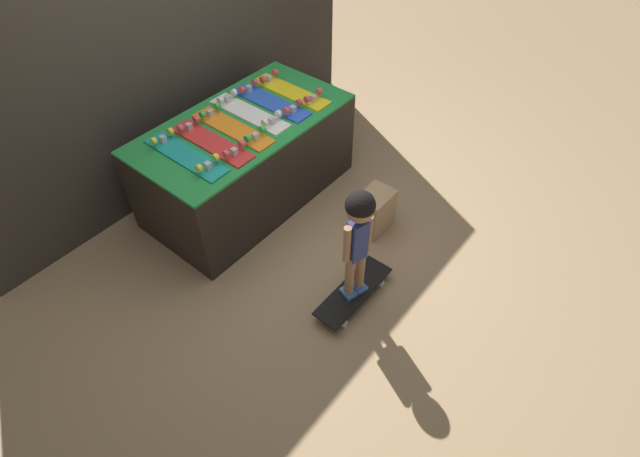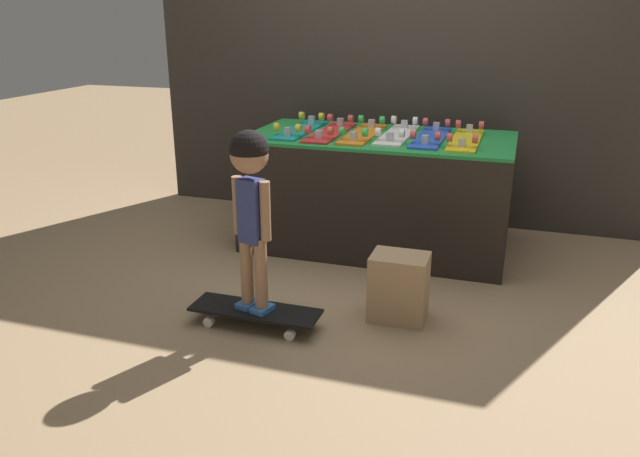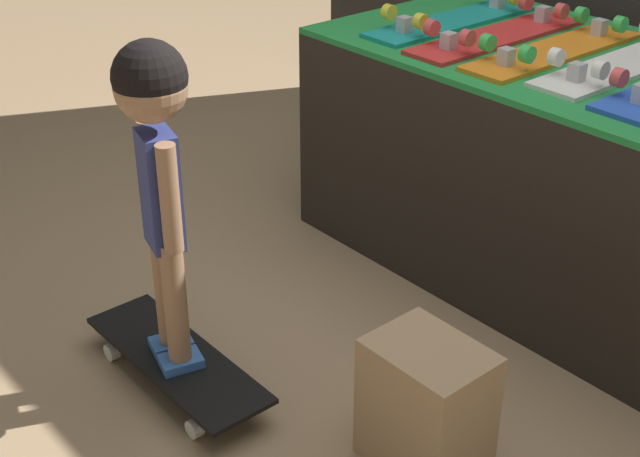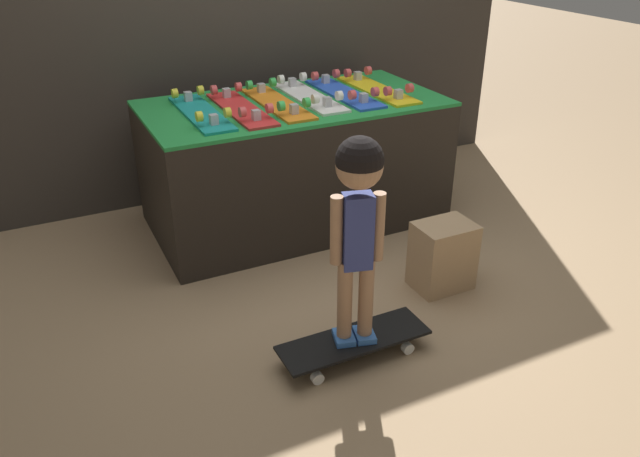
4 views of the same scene
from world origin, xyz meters
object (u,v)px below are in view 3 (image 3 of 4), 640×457
Objects in this scene: skateboard_teal_on_rack at (452,18)px; child at (156,148)px; skateboard_white_on_rack at (623,62)px; storage_box at (426,407)px; skateboard_red_on_rack at (497,33)px; skateboard_on_floor at (177,361)px; skateboard_orange_on_rack at (554,48)px.

child is at bearing -80.40° from skateboard_teal_on_rack.
skateboard_white_on_rack is 0.79× the size of child.
child reaches higher than storage_box.
skateboard_red_on_rack is 1.00× the size of skateboard_white_on_rack.
skateboard_teal_on_rack is 1.51m from skateboard_on_floor.
storage_box is at bearing -55.88° from skateboard_red_on_rack.
skateboard_teal_on_rack is at bearing 173.58° from skateboard_red_on_rack.
skateboard_teal_on_rack is 2.05× the size of storage_box.
storage_box is (0.68, -1.00, -0.59)m from skateboard_red_on_rack.
skateboard_red_on_rack is 1.30m from child.
skateboard_on_floor is 0.74m from storage_box.
skateboard_orange_on_rack is at bearing -1.71° from skateboard_teal_on_rack.
child is at bearing -156.10° from storage_box.
skateboard_red_on_rack and skateboard_orange_on_rack have the same top height.
skateboard_red_on_rack is at bearing -172.96° from skateboard_white_on_rack.
skateboard_red_on_rack reaches higher than skateboard_on_floor.
skateboard_orange_on_rack is 1.33m from child.
child reaches higher than skateboard_red_on_rack.
child is 2.59× the size of storage_box.
skateboard_on_floor is (0.01, -1.30, -0.69)m from skateboard_red_on_rack.
child is 0.92m from storage_box.
skateboard_on_floor is at bearing -156.10° from storage_box.
skateboard_white_on_rack is at bearing 2.57° from skateboard_teal_on_rack.
skateboard_on_floor is at bearing -89.75° from skateboard_red_on_rack.
skateboard_teal_on_rack is 0.22m from skateboard_red_on_rack.
skateboard_white_on_rack is 1.23m from storage_box.
skateboard_red_on_rack is 2.05× the size of storage_box.
skateboard_orange_on_rack is 1.00× the size of skateboard_white_on_rack.
child is (0.22, -1.33, -0.04)m from skateboard_teal_on_rack.
skateboard_orange_on_rack reaches higher than skateboard_on_floor.
skateboard_teal_on_rack is 1.00× the size of skateboard_orange_on_rack.
skateboard_white_on_rack is at bearing 7.04° from skateboard_red_on_rack.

